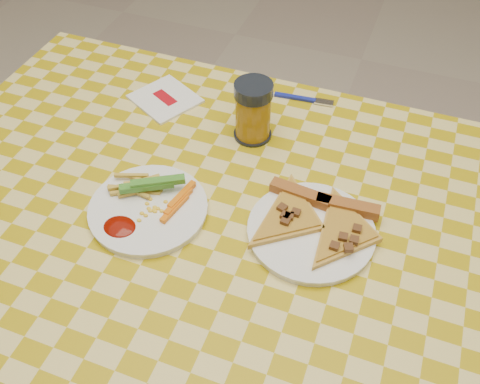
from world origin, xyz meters
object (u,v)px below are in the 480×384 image
drink_glass (253,111)px  table (229,246)px  plate_right (311,232)px  plate_left (148,210)px

drink_glass → table: bearing=-80.9°
table → drink_glass: drink_glass is taller
plate_right → plate_left: bearing=-169.6°
table → plate_right: size_ratio=5.88×
plate_right → drink_glass: (-0.18, 0.21, 0.06)m
plate_left → drink_glass: (0.11, 0.26, 0.06)m
table → plate_left: (-0.14, -0.03, 0.08)m
table → plate_left: 0.17m
table → plate_left: size_ratio=6.10×
table → plate_right: bearing=8.3°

